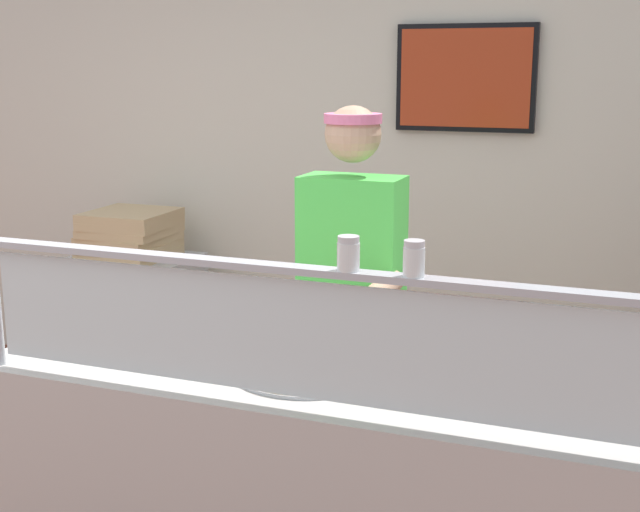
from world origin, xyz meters
name	(u,v)px	position (x,y,z in m)	size (l,w,h in m)	color
shop_rear_unit	(466,169)	(1.12, 2.50, 1.36)	(6.64, 0.13, 2.70)	silver
serving_counter	(325,511)	(1.12, 0.35, 0.47)	(2.24, 0.69, 0.95)	#BCB7B2
sneeze_guard	(290,318)	(1.12, 0.06, 1.22)	(2.07, 0.06, 0.42)	#B2B5BC
pizza_tray	(308,366)	(1.06, 0.36, 0.97)	(0.49, 0.49, 0.04)	#9EA0A8
pizza_server	(317,363)	(1.10, 0.34, 0.99)	(0.07, 0.28, 0.01)	#ADAFB7
parmesan_shaker	(348,256)	(1.29, 0.06, 1.41)	(0.06, 0.06, 0.09)	white
pepper_flake_shaker	(414,261)	(1.47, 0.06, 1.41)	(0.06, 0.06, 0.10)	white
worker_figure	(352,305)	(1.00, 0.95, 1.01)	(0.41, 0.50, 1.76)	#23232D
prep_shelf	(134,327)	(-0.69, 2.01, 0.41)	(0.70, 0.55, 0.83)	#B7BABF
pizza_box_stack	(130,234)	(-0.69, 2.01, 0.96)	(0.48, 0.47, 0.27)	tan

